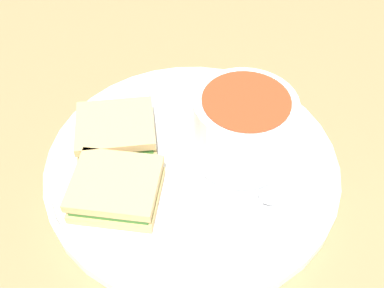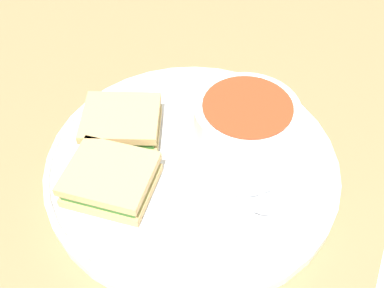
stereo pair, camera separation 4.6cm
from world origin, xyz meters
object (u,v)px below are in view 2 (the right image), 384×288
(soup_bowl, at_px, (244,133))
(sandwich_half_near, at_px, (122,123))
(spoon, at_px, (261,206))
(sandwich_half_far, at_px, (111,179))

(soup_bowl, xyz_separation_m, sandwich_half_near, (0.13, -0.01, -0.02))
(spoon, relative_size, sandwich_half_near, 1.05)
(sandwich_half_far, bearing_deg, sandwich_half_near, -79.42)
(spoon, distance_m, sandwich_half_far, 0.15)
(spoon, relative_size, sandwich_half_far, 1.15)
(sandwich_half_near, bearing_deg, spoon, 157.51)
(spoon, height_order, sandwich_half_near, sandwich_half_near)
(spoon, bearing_deg, sandwich_half_far, 156.53)
(spoon, xyz_separation_m, sandwich_half_far, (0.15, 0.01, 0.01))
(soup_bowl, height_order, sandwich_half_near, soup_bowl)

